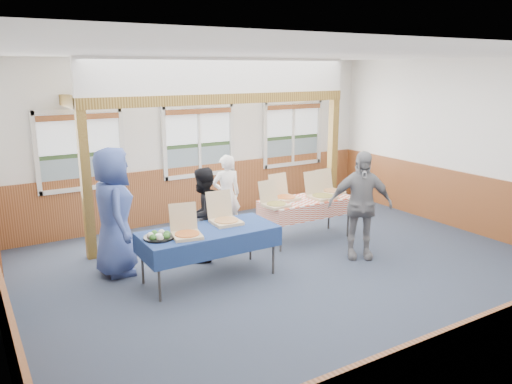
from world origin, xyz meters
TOP-DOWN VIEW (x-y plane):
  - floor at (0.00, 0.00)m, footprint 8.00×8.00m
  - ceiling at (0.00, 0.00)m, footprint 8.00×8.00m
  - wall_back at (0.00, 3.50)m, footprint 8.00×0.00m
  - wall_right at (4.00, 0.00)m, footprint 0.00×8.00m
  - wainscot_back at (0.00, 3.48)m, footprint 7.98×0.05m
  - wainscot_left at (-3.98, 0.00)m, footprint 0.05×6.98m
  - wainscot_right at (3.98, 0.00)m, footprint 0.05×6.98m
  - window_left at (-2.30, 3.46)m, footprint 1.56×0.10m
  - window_mid at (0.00, 3.46)m, footprint 1.56×0.10m
  - window_right at (2.30, 3.46)m, footprint 1.56×0.10m
  - post_left at (-2.50, 2.30)m, footprint 0.15×0.15m
  - post_right at (2.50, 2.30)m, footprint 0.15×0.15m
  - cross_beam at (0.00, 2.30)m, footprint 5.15×0.18m
  - table_left at (-1.22, 0.56)m, footprint 1.97×0.87m
  - table_right at (1.05, 1.22)m, footprint 1.68×0.76m
  - pizza_box_a at (-1.61, 0.45)m, footprint 0.47×0.54m
  - pizza_box_b at (-0.86, 0.72)m, footprint 0.43×0.52m
  - pizza_box_c at (0.29, 1.12)m, footprint 0.42×0.49m
  - pizza_box_d at (0.69, 1.41)m, footprint 0.42×0.50m
  - pizza_box_e at (1.29, 1.14)m, footprint 0.43×0.52m
  - pizza_box_f at (1.69, 1.36)m, footprint 0.40×0.48m
  - veggie_tray at (-1.97, 0.56)m, footprint 0.42×0.42m
  - drink_glass at (1.90, 0.97)m, footprint 0.07×0.07m
  - woman_white at (-0.02, 2.26)m, footprint 0.59×0.43m
  - woman_black at (-0.96, 1.28)m, footprint 0.91×0.84m
  - man_blue at (-2.32, 1.47)m, footprint 0.74×1.02m
  - person_grey at (1.26, 0.09)m, footprint 1.11×0.90m

SIDE VIEW (x-z plane):
  - floor at x=0.00m, z-range 0.00..0.00m
  - wainscot_back at x=0.00m, z-range 0.00..1.10m
  - wainscot_left at x=-3.98m, z-range 0.00..1.10m
  - wainscot_right at x=3.98m, z-range 0.00..1.10m
  - table_right at x=1.05m, z-range 0.32..1.07m
  - table_left at x=-1.22m, z-range 0.32..1.08m
  - woman_white at x=-0.02m, z-range 0.00..1.49m
  - woman_black at x=-0.96m, z-range 0.00..1.52m
  - veggie_tray at x=-1.97m, z-range 0.74..0.84m
  - pizza_box_c at x=0.29m, z-range 0.62..1.02m
  - pizza_box_f at x=1.69m, z-range 0.62..1.03m
  - pizza_box_a at x=-1.61m, z-range 0.61..1.03m
  - pizza_box_d at x=0.69m, z-range 0.61..1.04m
  - pizza_box_b at x=-0.86m, z-range 0.60..1.05m
  - pizza_box_e at x=1.29m, z-range 0.60..1.05m
  - drink_glass at x=1.90m, z-range 0.76..0.91m
  - person_grey at x=1.26m, z-range 0.00..1.76m
  - man_blue at x=-2.32m, z-range 0.00..1.92m
  - post_left at x=-2.50m, z-range 0.00..2.40m
  - post_right at x=2.50m, z-range 0.00..2.40m
  - wall_back at x=0.00m, z-range -2.40..5.60m
  - wall_right at x=4.00m, z-range -2.40..5.60m
  - window_left at x=-2.30m, z-range 0.95..2.41m
  - window_mid at x=0.00m, z-range 0.95..2.41m
  - window_right at x=2.30m, z-range 0.95..2.41m
  - cross_beam at x=0.00m, z-range 2.40..2.58m
  - ceiling at x=0.00m, z-range 3.20..3.20m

